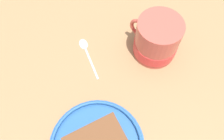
{
  "coord_description": "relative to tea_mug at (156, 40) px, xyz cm",
  "views": [
    {
      "loc": [
        -15.82,
        -6.15,
        46.96
      ],
      "look_at": [
        5.11,
        2.29,
        3.0
      ],
      "focal_mm": 36.98,
      "sensor_mm": 36.0,
      "label": 1
    }
  ],
  "objects": [
    {
      "name": "teaspoon",
      "position": [
        -5.78,
        15.06,
        -4.19
      ],
      "size": [
        9.26,
        9.03,
        0.8
      ],
      "color": "silver",
      "rests_on": "ground_plane"
    },
    {
      "name": "ground_plane",
      "position": [
        -14.98,
        4.35,
        -5.99
      ],
      "size": [
        127.73,
        127.73,
        2.9
      ],
      "primitive_type": "cube",
      "color": "#936D47"
    },
    {
      "name": "tea_mug",
      "position": [
        0.0,
        0.0,
        0.0
      ],
      "size": [
        9.96,
        12.34,
        10.04
      ],
      "color": "#BF4C3F",
      "rests_on": "ground_plane"
    }
  ]
}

